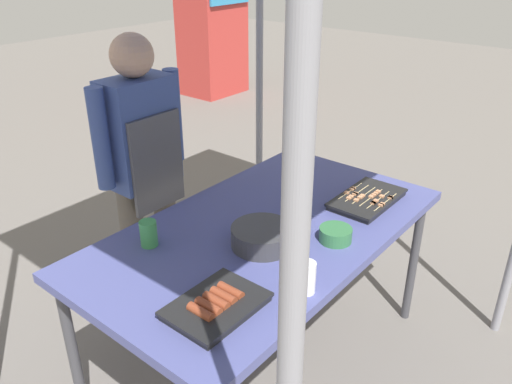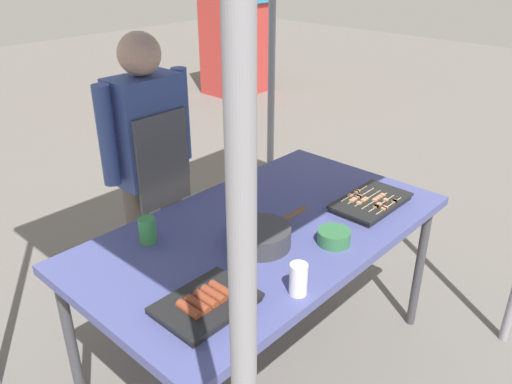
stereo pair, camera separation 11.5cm
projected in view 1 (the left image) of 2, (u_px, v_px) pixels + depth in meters
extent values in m
plane|color=#66605B|center=(264.00, 360.00, 2.50)|extent=(18.00, 18.00, 0.00)
cube|color=#4C518C|center=(265.00, 231.00, 2.18)|extent=(1.60, 0.90, 0.04)
cylinder|color=#3F3F44|center=(413.00, 262.00, 2.64)|extent=(0.04, 0.04, 0.71)
cylinder|color=#3F3F44|center=(73.00, 354.00, 2.05)|extent=(0.04, 0.04, 0.71)
cylinder|color=#3F3F44|center=(290.00, 215.00, 3.08)|extent=(0.04, 0.04, 0.71)
cylinder|color=gray|center=(259.00, 82.00, 3.15)|extent=(0.04, 0.04, 2.11)
cube|color=black|center=(216.00, 308.00, 1.68)|extent=(0.31, 0.22, 0.02)
cube|color=black|center=(216.00, 304.00, 1.67)|extent=(0.32, 0.23, 0.01)
cylinder|color=brown|center=(201.00, 312.00, 1.62)|extent=(0.03, 0.10, 0.03)
cylinder|color=brown|center=(209.00, 307.00, 1.65)|extent=(0.03, 0.10, 0.03)
cylinder|color=brown|center=(216.00, 301.00, 1.67)|extent=(0.03, 0.10, 0.03)
cylinder|color=brown|center=(223.00, 296.00, 1.70)|extent=(0.03, 0.10, 0.03)
cylinder|color=brown|center=(231.00, 291.00, 1.72)|extent=(0.03, 0.10, 0.03)
cube|color=black|center=(367.00, 201.00, 2.37)|extent=(0.37, 0.21, 0.02)
cube|color=black|center=(367.00, 197.00, 2.36)|extent=(0.38, 0.22, 0.01)
cylinder|color=tan|center=(385.00, 202.00, 2.31)|extent=(0.22, 0.01, 0.01)
cube|color=tan|center=(382.00, 205.00, 2.28)|extent=(0.02, 0.02, 0.02)
cube|color=tan|center=(381.00, 206.00, 2.28)|extent=(0.02, 0.02, 0.02)
cube|color=tan|center=(390.00, 199.00, 2.34)|extent=(0.02, 0.02, 0.02)
cube|color=tan|center=(390.00, 198.00, 2.34)|extent=(0.02, 0.02, 0.02)
cylinder|color=tan|center=(378.00, 200.00, 2.33)|extent=(0.22, 0.01, 0.01)
cube|color=tan|center=(382.00, 197.00, 2.35)|extent=(0.02, 0.02, 0.02)
cube|color=tan|center=(373.00, 204.00, 2.29)|extent=(0.02, 0.02, 0.02)
cube|color=tan|center=(376.00, 202.00, 2.31)|extent=(0.02, 0.02, 0.02)
cube|color=tan|center=(373.00, 204.00, 2.29)|extent=(0.02, 0.02, 0.02)
cylinder|color=tan|center=(371.00, 198.00, 2.35)|extent=(0.22, 0.01, 0.01)
cube|color=tan|center=(378.00, 193.00, 2.40)|extent=(0.02, 0.02, 0.02)
cube|color=tan|center=(375.00, 195.00, 2.38)|extent=(0.02, 0.02, 0.02)
cube|color=tan|center=(371.00, 198.00, 2.35)|extent=(0.02, 0.02, 0.02)
cube|color=tan|center=(374.00, 196.00, 2.37)|extent=(0.02, 0.02, 0.02)
cylinder|color=tan|center=(364.00, 196.00, 2.37)|extent=(0.22, 0.01, 0.01)
cube|color=tan|center=(362.00, 197.00, 2.36)|extent=(0.02, 0.02, 0.02)
cube|color=tan|center=(360.00, 198.00, 2.34)|extent=(0.02, 0.02, 0.02)
cube|color=tan|center=(356.00, 201.00, 2.32)|extent=(0.02, 0.02, 0.02)
cylinder|color=tan|center=(357.00, 193.00, 2.39)|extent=(0.22, 0.01, 0.01)
cube|color=tan|center=(355.00, 195.00, 2.38)|extent=(0.02, 0.02, 0.02)
cube|color=tan|center=(349.00, 199.00, 2.34)|extent=(0.02, 0.02, 0.02)
cube|color=tan|center=(351.00, 198.00, 2.35)|extent=(0.02, 0.02, 0.02)
cube|color=tan|center=(355.00, 195.00, 2.37)|extent=(0.02, 0.02, 0.02)
cylinder|color=tan|center=(350.00, 191.00, 2.41)|extent=(0.22, 0.01, 0.01)
cube|color=tan|center=(353.00, 189.00, 2.43)|extent=(0.02, 0.02, 0.02)
cube|color=tan|center=(347.00, 194.00, 2.39)|extent=(0.02, 0.02, 0.02)
cube|color=tan|center=(352.00, 190.00, 2.42)|extent=(0.02, 0.02, 0.02)
cylinder|color=#38383A|center=(262.00, 236.00, 2.02)|extent=(0.25, 0.25, 0.08)
cylinder|color=brown|center=(293.00, 213.00, 2.16)|extent=(0.16, 0.02, 0.02)
cylinder|color=#386B33|center=(262.00, 230.00, 2.01)|extent=(0.23, 0.23, 0.01)
cylinder|color=#33723F|center=(335.00, 234.00, 2.06)|extent=(0.13, 0.13, 0.06)
cylinder|color=white|center=(307.00, 277.00, 1.75)|extent=(0.06, 0.06, 0.12)
cylinder|color=#3F994C|center=(149.00, 233.00, 2.02)|extent=(0.07, 0.07, 0.11)
cylinder|color=#595147|center=(135.00, 253.00, 2.67)|extent=(0.12, 0.12, 0.74)
cylinder|color=#595147|center=(167.00, 236.00, 2.83)|extent=(0.12, 0.12, 0.74)
cube|color=#384C8C|center=(140.00, 132.00, 2.47)|extent=(0.34, 0.20, 0.53)
cube|color=#4C4C51|center=(157.00, 163.00, 2.46)|extent=(0.30, 0.02, 0.47)
cylinder|color=#384C8C|center=(101.00, 139.00, 2.30)|extent=(0.08, 0.08, 0.47)
cylinder|color=#384C8C|center=(174.00, 116.00, 2.61)|extent=(0.08, 0.08, 0.47)
sphere|color=tan|center=(132.00, 55.00, 2.31)|extent=(0.20, 0.20, 0.20)
cube|color=#BF3833|center=(212.00, 28.00, 6.49)|extent=(0.74, 0.58, 1.64)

